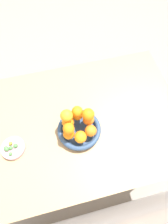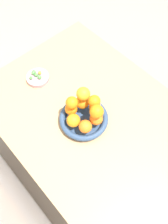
# 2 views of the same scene
# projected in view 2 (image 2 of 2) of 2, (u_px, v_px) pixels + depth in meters

# --- Properties ---
(ground_plane) EXTENTS (6.00, 6.00, 0.00)m
(ground_plane) POSITION_uv_depth(u_px,v_px,m) (91.00, 162.00, 1.66)
(ground_plane) COLOR gray
(dining_table) EXTENTS (1.10, 0.76, 0.74)m
(dining_table) POSITION_uv_depth(u_px,v_px,m) (95.00, 125.00, 1.09)
(dining_table) COLOR tan
(dining_table) RESTS_ON ground_plane
(fruit_bowl) EXTENTS (0.22, 0.22, 0.04)m
(fruit_bowl) POSITION_uv_depth(u_px,v_px,m) (84.00, 119.00, 0.98)
(fruit_bowl) COLOR navy
(fruit_bowl) RESTS_ON dining_table
(candy_dish) EXTENTS (0.12, 0.12, 0.02)m
(candy_dish) POSITION_uv_depth(u_px,v_px,m) (38.00, 78.00, 1.11)
(candy_dish) COLOR #B28C99
(candy_dish) RESTS_ON dining_table
(orange_0) EXTENTS (0.05, 0.05, 0.05)m
(orange_0) POSITION_uv_depth(u_px,v_px,m) (95.00, 107.00, 0.96)
(orange_0) COLOR orange
(orange_0) RESTS_ON fruit_bowl
(orange_1) EXTENTS (0.06, 0.06, 0.06)m
(orange_1) POSITION_uv_depth(u_px,v_px,m) (82.00, 102.00, 0.97)
(orange_1) COLOR orange
(orange_1) RESTS_ON fruit_bowl
(orange_2) EXTENTS (0.06, 0.06, 0.06)m
(orange_2) POSITION_uv_depth(u_px,v_px,m) (71.00, 109.00, 0.96)
(orange_2) COLOR orange
(orange_2) RESTS_ON fruit_bowl
(orange_3) EXTENTS (0.06, 0.06, 0.06)m
(orange_3) POSITION_uv_depth(u_px,v_px,m) (73.00, 120.00, 0.93)
(orange_3) COLOR orange
(orange_3) RESTS_ON fruit_bowl
(orange_4) EXTENTS (0.06, 0.06, 0.06)m
(orange_4) POSITION_uv_depth(u_px,v_px,m) (85.00, 126.00, 0.91)
(orange_4) COLOR orange
(orange_4) RESTS_ON fruit_bowl
(orange_5) EXTENTS (0.06, 0.06, 0.06)m
(orange_5) POSITION_uv_depth(u_px,v_px,m) (96.00, 119.00, 0.93)
(orange_5) COLOR orange
(orange_5) RESTS_ON fruit_bowl
(orange_6) EXTENTS (0.06, 0.06, 0.06)m
(orange_6) POSITION_uv_depth(u_px,v_px,m) (83.00, 94.00, 0.92)
(orange_6) COLOR orange
(orange_6) RESTS_ON orange_1
(orange_7) EXTENTS (0.06, 0.06, 0.06)m
(orange_7) POSITION_uv_depth(u_px,v_px,m) (97.00, 112.00, 0.88)
(orange_7) COLOR orange
(orange_7) RESTS_ON orange_5
(orange_8) EXTENTS (0.05, 0.05, 0.05)m
(orange_8) POSITION_uv_depth(u_px,v_px,m) (72.00, 103.00, 0.91)
(orange_8) COLOR orange
(orange_8) RESTS_ON orange_2
(orange_9) EXTENTS (0.05, 0.05, 0.05)m
(orange_9) POSITION_uv_depth(u_px,v_px,m) (94.00, 101.00, 0.91)
(orange_9) COLOR orange
(orange_9) RESTS_ON orange_0
(candy_ball_0) EXTENTS (0.02, 0.02, 0.02)m
(candy_ball_0) POSITION_uv_depth(u_px,v_px,m) (31.00, 78.00, 1.09)
(candy_ball_0) COLOR #4C9947
(candy_ball_0) RESTS_ON candy_dish
(candy_ball_1) EXTENTS (0.02, 0.02, 0.02)m
(candy_ball_1) POSITION_uv_depth(u_px,v_px,m) (40.00, 77.00, 1.08)
(candy_ball_1) COLOR #4C9947
(candy_ball_1) RESTS_ON candy_dish
(candy_ball_2) EXTENTS (0.02, 0.02, 0.02)m
(candy_ball_2) POSITION_uv_depth(u_px,v_px,m) (36.00, 75.00, 1.09)
(candy_ball_2) COLOR #4C9947
(candy_ball_2) RESTS_ON candy_dish
(candy_ball_3) EXTENTS (0.02, 0.02, 0.02)m
(candy_ball_3) POSITION_uv_depth(u_px,v_px,m) (33.00, 73.00, 1.10)
(candy_ball_3) COLOR #4C9947
(candy_ball_3) RESTS_ON candy_dish
(candy_ball_4) EXTENTS (0.02, 0.02, 0.02)m
(candy_ball_4) POSITION_uv_depth(u_px,v_px,m) (34.00, 72.00, 1.10)
(candy_ball_4) COLOR #4C9947
(candy_ball_4) RESTS_ON candy_dish
(candy_ball_5) EXTENTS (0.02, 0.02, 0.02)m
(candy_ball_5) POSITION_uv_depth(u_px,v_px,m) (40.00, 73.00, 1.10)
(candy_ball_5) COLOR gold
(candy_ball_5) RESTS_ON candy_dish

